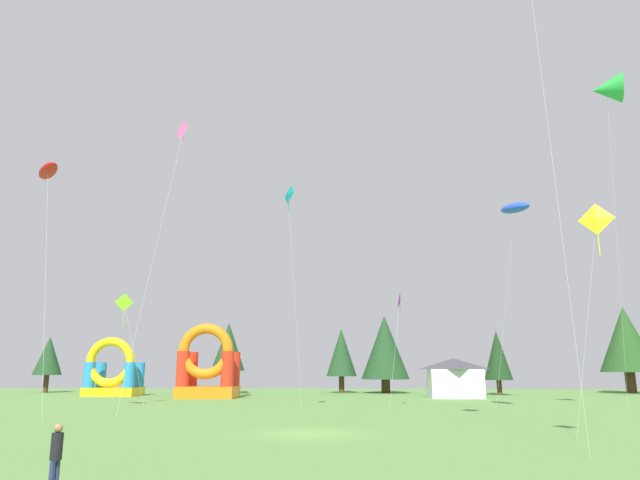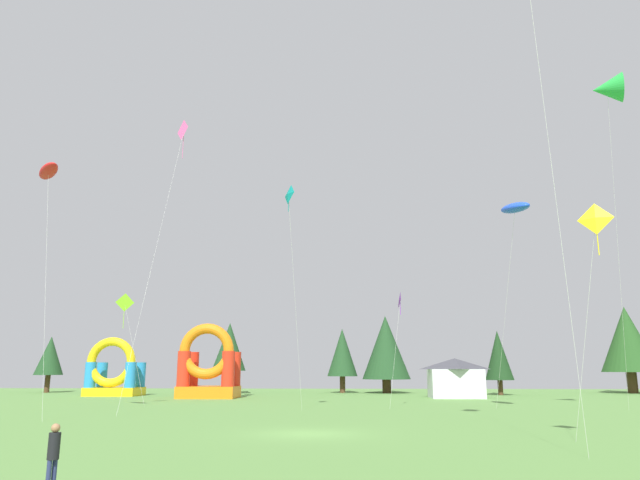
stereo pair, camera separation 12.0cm
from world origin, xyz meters
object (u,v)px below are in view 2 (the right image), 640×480
Objects in this scene: inflatable_yellow_castle at (113,375)px; inflatable_blue_arch at (208,371)px; kite_yellow_diamond at (595,221)px; kite_lime_diamond at (125,304)px; kite_purple_diamond at (401,302)px; kite_pink_diamond at (185,133)px; festival_tent at (455,378)px; kite_green_delta at (607,89)px; kite_red_parafoil at (48,171)px; kite_blue_parafoil at (515,208)px; kite_teal_diamond at (288,196)px; person_near_camera at (53,452)px.

inflatable_blue_arch is at bearing -20.16° from inflatable_yellow_castle.
kite_yellow_diamond is 1.06× the size of kite_lime_diamond.
kite_purple_diamond is 23.04m from kite_pink_diamond.
festival_tent is at bearing 88.81° from kite_yellow_diamond.
kite_pink_diamond is at bearing 164.85° from kite_green_delta.
kite_yellow_diamond is 53.40m from inflatable_yellow_castle.
kite_red_parafoil is at bearing -177.40° from kite_green_delta.
kite_purple_diamond is 26.29m from kite_red_parafoil.
kite_purple_diamond is 22.13m from kite_lime_diamond.
kite_blue_parafoil reaches higher than inflatable_blue_arch.
kite_red_parafoil is (-23.58, -8.65, 7.76)m from kite_purple_diamond.
kite_red_parafoil is 2.63× the size of inflatable_yellow_castle.
kite_lime_diamond is at bearing -153.99° from festival_tent.
kite_purple_diamond is 18.26m from festival_tent.
kite_lime_diamond is 17.13m from kite_teal_diamond.
kite_yellow_diamond is at bearing -23.71° from kite_red_parafoil.
kite_lime_diamond is 13.21m from kite_red_parafoil.
kite_lime_diamond is 5.42× the size of person_near_camera.
kite_green_delta is (35.73, -9.01, 13.36)m from kite_lime_diamond.
kite_green_delta is at bearing -33.84° from inflatable_blue_arch.
kite_teal_diamond reaches higher than kite_blue_parafoil.
kite_green_delta reaches higher than kite_purple_diamond.
inflatable_blue_arch is at bearing 32.38° from person_near_camera.
person_near_camera is (-24.51, -23.15, -20.38)m from kite_green_delta.
kite_purple_diamond reaches higher than person_near_camera.
kite_pink_diamond is 38.87m from person_near_camera.
kite_lime_diamond is at bearing 174.66° from kite_purple_diamond.
kite_green_delta reaches higher than person_near_camera.
kite_lime_diamond is 0.38× the size of kite_green_delta.
inflatable_yellow_castle is (-34.91, 39.91, -6.33)m from kite_yellow_diamond.
kite_pink_diamond is at bearing 35.59° from person_near_camera.
kite_red_parafoil reaches higher than person_near_camera.
kite_yellow_diamond is at bearing -118.49° from kite_green_delta.
kite_yellow_diamond is at bearing -48.83° from inflatable_yellow_castle.
inflatable_blue_arch is (-23.70, 35.79, -5.87)m from kite_yellow_diamond.
person_near_camera is 51.82m from inflatable_yellow_castle.
kite_lime_diamond is at bearing 173.30° from kite_pink_diamond.
person_near_camera is at bearing -110.64° from festival_tent.
kite_purple_diamond is 23.47m from inflatable_blue_arch.
inflatable_yellow_castle reaches higher than person_near_camera.
kite_lime_diamond is 0.56× the size of kite_teal_diamond.
kite_teal_diamond reaches higher than kite_yellow_diamond.
festival_tent is at bearing 39.29° from kite_red_parafoil.
kite_lime_diamond reaches higher than person_near_camera.
kite_teal_diamond is at bearing -28.11° from kite_lime_diamond.
kite_purple_diamond is 0.36× the size of kite_pink_diamond.
kite_teal_diamond is at bearing 175.89° from kite_green_delta.
festival_tent is (35.68, -2.35, -0.24)m from inflatable_yellow_castle.
kite_yellow_diamond is at bearing -91.19° from festival_tent.
kite_yellow_diamond reaches higher than person_near_camera.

